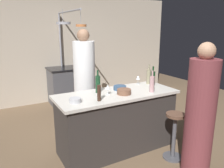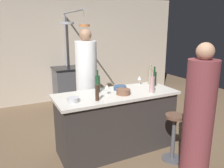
{
  "view_description": "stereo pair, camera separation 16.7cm",
  "coord_description": "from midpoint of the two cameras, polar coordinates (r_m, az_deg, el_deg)",
  "views": [
    {
      "loc": [
        -1.59,
        -2.68,
        1.83
      ],
      "look_at": [
        0.0,
        0.15,
        1.0
      ],
      "focal_mm": 35.71,
      "sensor_mm": 36.0,
      "label": 1
    },
    {
      "loc": [
        -1.44,
        -2.76,
        1.83
      ],
      "look_at": [
        0.0,
        0.15,
        1.0
      ],
      "focal_mm": 35.71,
      "sensor_mm": 36.0,
      "label": 2
    }
  ],
  "objects": [
    {
      "name": "potted_plant",
      "position": [
        5.36,
        9.7,
        -2.48
      ],
      "size": [
        0.36,
        0.36,
        0.52
      ],
      "color": "brown",
      "rests_on": "ground_plane"
    },
    {
      "name": "bar_stool_right",
      "position": [
        3.3,
        14.21,
        -12.3
      ],
      "size": [
        0.28,
        0.28,
        0.68
      ],
      "color": "#4C4C51",
      "rests_on": "ground_plane"
    },
    {
      "name": "mixing_bowl_wooden",
      "position": [
        3.17,
        1.59,
        -1.98
      ],
      "size": [
        0.2,
        0.2,
        0.08
      ],
      "primitive_type": "cylinder",
      "color": "brown",
      "rests_on": "kitchen_island"
    },
    {
      "name": "pepper_mill",
      "position": [
        2.88,
        -5.01,
        -2.34
      ],
      "size": [
        0.05,
        0.05,
        0.21
      ],
      "primitive_type": "cylinder",
      "color": "#382319",
      "rests_on": "kitchen_island"
    },
    {
      "name": "mixing_bowl_blue",
      "position": [
        3.4,
        0.62,
        -0.98
      ],
      "size": [
        0.2,
        0.2,
        0.06
      ],
      "primitive_type": "cylinder",
      "color": "#334C6B",
      "rests_on": "kitchen_island"
    },
    {
      "name": "wine_bottle_green",
      "position": [
        3.25,
        -5.11,
        0.05
      ],
      "size": [
        0.07,
        0.07,
        0.33
      ],
      "color": "#193D23",
      "rests_on": "kitchen_island"
    },
    {
      "name": "wine_bottle_rose",
      "position": [
        3.3,
        8.79,
        0.05
      ],
      "size": [
        0.07,
        0.07,
        0.32
      ],
      "color": "#B78C8E",
      "rests_on": "kitchen_island"
    },
    {
      "name": "ground_plane",
      "position": [
        3.61,
        -0.17,
        -16.11
      ],
      "size": [
        9.0,
        9.0,
        0.0
      ],
      "primitive_type": "plane",
      "color": "brown"
    },
    {
      "name": "wine_glass_by_chef",
      "position": [
        3.74,
        5.44,
        1.53
      ],
      "size": [
        0.07,
        0.07,
        0.15
      ],
      "color": "silver",
      "rests_on": "kitchen_island"
    },
    {
      "name": "wine_glass_near_right_guest",
      "position": [
        3.14,
        -2.62,
        -0.88
      ],
      "size": [
        0.07,
        0.07,
        0.15
      ],
      "color": "silver",
      "rests_on": "kitchen_island"
    },
    {
      "name": "wine_bottle_red",
      "position": [
        3.69,
        9.14,
        1.52
      ],
      "size": [
        0.07,
        0.07,
        0.32
      ],
      "color": "#143319",
      "rests_on": "kitchen_island"
    },
    {
      "name": "wine_bottle_white",
      "position": [
        3.78,
        8.13,
        1.99
      ],
      "size": [
        0.07,
        0.07,
        0.33
      ],
      "color": "gray",
      "rests_on": "kitchen_island"
    },
    {
      "name": "kitchen_island",
      "position": [
        3.4,
        -0.17,
        -9.52
      ],
      "size": [
        1.8,
        0.72,
        0.9
      ],
      "color": "#332D2B",
      "rests_on": "ground_plane"
    },
    {
      "name": "chef",
      "position": [
        4.06,
        -8.18,
        0.04
      ],
      "size": [
        0.38,
        0.38,
        1.8
      ],
      "color": "white",
      "rests_on": "ground_plane"
    },
    {
      "name": "back_wall",
      "position": [
        5.8,
        -14.22,
        8.66
      ],
      "size": [
        6.4,
        0.16,
        2.6
      ],
      "primitive_type": "cube",
      "color": "#BCAD99",
      "rests_on": "ground_plane"
    },
    {
      "name": "guest_right",
      "position": [
        2.91,
        20.05,
        -7.83
      ],
      "size": [
        0.35,
        0.35,
        1.67
      ],
      "color": "brown",
      "rests_on": "ground_plane"
    },
    {
      "name": "stove_range",
      "position": [
        5.56,
        -12.58,
        -0.41
      ],
      "size": [
        0.8,
        0.64,
        0.89
      ],
      "color": "#47474C",
      "rests_on": "ground_plane"
    },
    {
      "name": "overhead_pot_rack",
      "position": [
        4.95,
        -12.65,
        11.58
      ],
      "size": [
        0.58,
        1.43,
        2.17
      ],
      "color": "gray",
      "rests_on": "ground_plane"
    },
    {
      "name": "mixing_bowl_steel",
      "position": [
        2.88,
        -11.07,
        -4.13
      ],
      "size": [
        0.15,
        0.15,
        0.06
      ],
      "primitive_type": "cylinder",
      "color": "#B7B7BC",
      "rests_on": "kitchen_island"
    }
  ]
}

